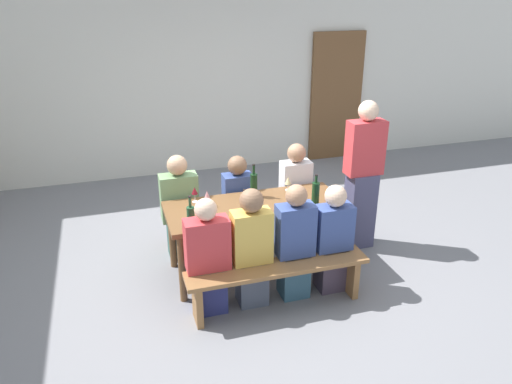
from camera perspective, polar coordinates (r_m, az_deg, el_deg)
ground_plane at (r=5.38m, az=0.00°, el=-8.84°), size 24.00×24.00×0.00m
back_wall at (r=7.81m, az=-7.20°, el=13.82°), size 14.00×0.20×3.20m
wooden_door at (r=8.50m, az=9.18°, el=10.70°), size 0.90×0.06×2.10m
tasting_table at (r=5.06m, az=0.00°, el=-2.46°), size 1.81×0.77×0.75m
bench_near at (r=4.64m, az=2.52°, el=-9.50°), size 1.71×0.30×0.45m
bench_far at (r=5.79m, az=-1.99°, el=-2.46°), size 1.71×0.30×0.45m
wine_bottle_0 at (r=4.68m, az=-1.33°, el=-1.91°), size 0.07×0.07×0.31m
wine_bottle_1 at (r=5.18m, az=-0.26°, el=0.87°), size 0.08×0.08×0.36m
wine_bottle_2 at (r=5.02m, az=6.85°, el=-0.13°), size 0.08×0.08×0.33m
wine_bottle_3 at (r=4.55m, az=-7.49°, el=-2.88°), size 0.07×0.07×0.33m
wine_glass_0 at (r=5.35m, az=3.70°, el=1.26°), size 0.07×0.07×0.15m
wine_glass_1 at (r=5.09m, az=-7.06°, el=0.07°), size 0.06×0.06×0.17m
wine_glass_2 at (r=4.67m, az=-5.29°, el=-2.30°), size 0.06×0.06×0.15m
wine_glass_3 at (r=4.99m, az=-5.63°, el=-0.40°), size 0.07×0.07×0.17m
seated_guest_near_0 at (r=4.53m, az=-5.54°, el=-7.72°), size 0.40×0.24×1.14m
seated_guest_near_1 at (r=4.59m, az=-0.50°, el=-6.64°), size 0.36×0.24×1.17m
seated_guest_near_2 at (r=4.72m, az=4.47°, el=-5.99°), size 0.36×0.24×1.16m
seated_guest_near_3 at (r=4.88m, az=8.78°, el=-5.52°), size 0.36×0.24×1.11m
seated_guest_far_0 at (r=5.44m, az=-8.72°, el=-1.98°), size 0.40×0.24×1.18m
seated_guest_far_1 at (r=5.56m, az=-2.09°, el=-1.39°), size 0.32×0.24×1.11m
seated_guest_far_2 at (r=5.75m, az=4.52°, el=-0.25°), size 0.34×0.24×1.18m
standing_host at (r=5.62m, az=12.11°, el=1.57°), size 0.40×0.24×1.70m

